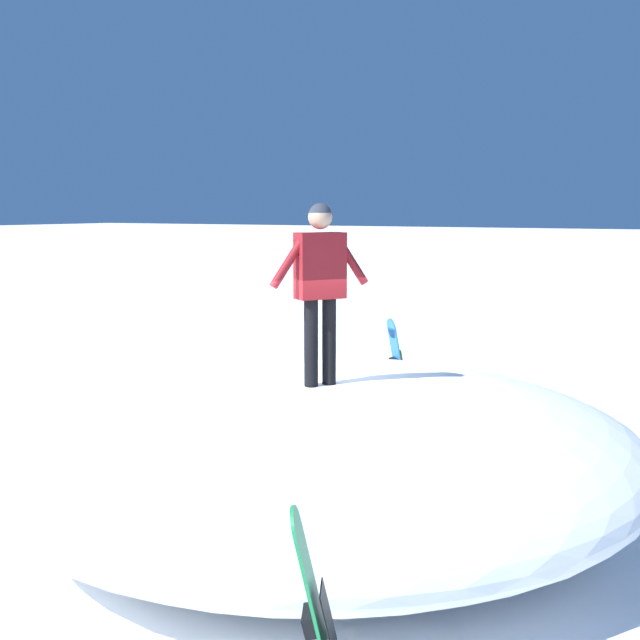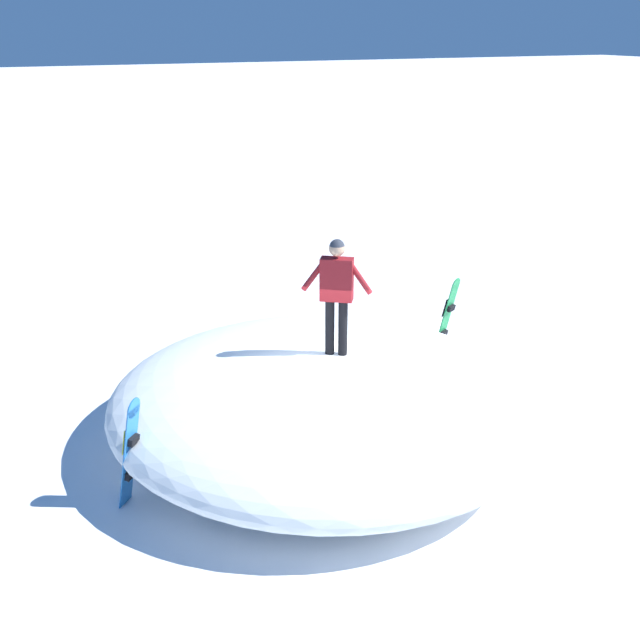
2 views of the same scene
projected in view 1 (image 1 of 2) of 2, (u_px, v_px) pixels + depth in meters
name	position (u px, v px, depth m)	size (l,w,h in m)	color
ground	(290.00, 497.00, 8.56)	(240.00, 240.00, 0.00)	white
snow_mound	(324.00, 446.00, 8.06)	(6.64, 6.40, 1.43)	white
snowboarder_standing	(320.00, 276.00, 7.55)	(0.68, 0.93, 1.81)	black
snowboard_primary_upright	(399.00, 374.00, 10.92)	(0.44, 0.44, 1.66)	#2672BF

